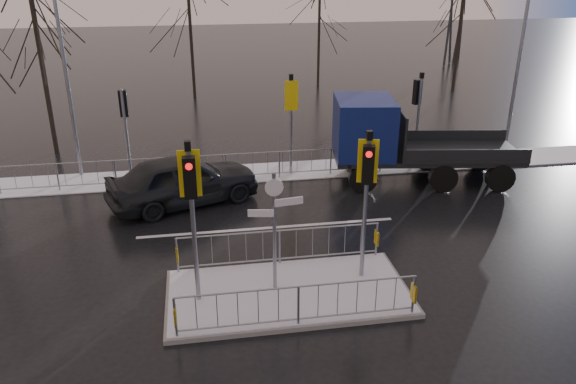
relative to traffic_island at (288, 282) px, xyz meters
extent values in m
plane|color=black|center=(0.01, -0.01, -0.39)|extent=(120.00, 120.00, 0.00)
cube|color=silver|center=(0.01, 8.59, -0.37)|extent=(30.00, 2.00, 0.04)
cube|color=silver|center=(0.01, 3.79, -0.39)|extent=(8.00, 0.15, 0.01)
cube|color=slate|center=(0.01, -0.01, -0.33)|extent=(6.00, 3.00, 0.12)
cube|color=silver|center=(0.01, -0.01, -0.26)|extent=(5.85, 2.85, 0.03)
cube|color=gold|center=(-2.69, -1.39, 0.28)|extent=(0.05, 0.28, 0.42)
cube|color=gold|center=(2.71, -1.39, 0.28)|extent=(0.05, 0.28, 0.42)
cube|color=gold|center=(-2.69, 1.37, 0.28)|extent=(0.05, 0.28, 0.42)
cube|color=gold|center=(2.71, 1.37, 0.28)|extent=(0.05, 0.28, 0.42)
cylinder|color=gray|center=(-2.19, -0.01, 1.63)|extent=(0.11, 0.11, 3.80)
cube|color=black|center=(-2.19, -0.19, 2.98)|extent=(0.28, 0.22, 0.95)
cylinder|color=red|center=(-2.19, -0.30, 3.28)|extent=(0.16, 0.04, 0.16)
cube|color=yellow|center=(-2.19, 0.06, 2.98)|extent=(0.50, 0.03, 1.10)
cube|color=black|center=(-2.19, -0.01, 3.65)|extent=(0.14, 0.14, 0.22)
cylinder|color=gray|center=(2.01, 0.39, 1.58)|extent=(0.11, 0.11, 3.70)
cube|color=black|center=(1.96, 0.22, 2.88)|extent=(0.33, 0.28, 0.95)
cylinder|color=red|center=(1.94, 0.11, 3.18)|extent=(0.16, 0.08, 0.16)
cube|color=yellow|center=(2.03, 0.46, 2.88)|extent=(0.49, 0.16, 1.10)
cube|color=black|center=(2.01, 0.39, 3.55)|extent=(0.14, 0.14, 0.22)
cylinder|color=gray|center=(-0.29, 0.19, 1.28)|extent=(0.09, 0.09, 3.10)
cube|color=silver|center=(0.06, 0.19, 2.08)|extent=(0.70, 0.14, 0.18)
cube|color=silver|center=(-0.61, 0.19, 1.83)|extent=(0.62, 0.15, 0.18)
cylinder|color=silver|center=(-0.29, 0.16, 2.48)|extent=(0.44, 0.03, 0.44)
cylinder|color=gray|center=(-4.49, 8.29, 1.40)|extent=(0.11, 0.11, 3.50)
cube|color=black|center=(-4.49, 8.47, 2.60)|extent=(0.28, 0.22, 0.95)
cylinder|color=red|center=(-4.49, 8.58, 2.90)|extent=(0.16, 0.04, 0.16)
cylinder|color=gray|center=(1.51, 8.29, 1.45)|extent=(0.11, 0.11, 3.60)
cube|color=black|center=(1.51, 8.47, 2.70)|extent=(0.28, 0.22, 0.95)
cylinder|color=red|center=(1.51, 8.58, 3.00)|extent=(0.16, 0.04, 0.16)
cube|color=yellow|center=(1.51, 8.22, 2.70)|extent=(0.50, 0.03, 1.10)
cube|color=black|center=(1.51, 8.29, 3.37)|extent=(0.14, 0.14, 0.22)
cylinder|color=gray|center=(6.51, 8.29, 1.40)|extent=(0.11, 0.11, 3.50)
cube|color=black|center=(6.46, 8.46, 2.60)|extent=(0.33, 0.28, 0.95)
cylinder|color=red|center=(6.44, 8.57, 2.90)|extent=(0.16, 0.08, 0.16)
cube|color=black|center=(6.51, 8.29, 3.27)|extent=(0.14, 0.14, 0.22)
imported|color=black|center=(-2.54, 6.15, 0.47)|extent=(5.45, 3.65, 1.72)
cylinder|color=black|center=(3.73, 6.10, 0.12)|extent=(1.06, 0.45, 1.02)
cylinder|color=black|center=(4.05, 8.23, 0.12)|extent=(1.06, 0.45, 1.02)
cylinder|color=black|center=(6.56, 5.68, 0.12)|extent=(1.06, 0.45, 1.02)
cylinder|color=black|center=(6.88, 7.80, 0.12)|extent=(1.06, 0.45, 1.02)
cylinder|color=black|center=(8.59, 5.38, 0.12)|extent=(1.06, 0.45, 1.02)
cylinder|color=black|center=(8.91, 7.50, 0.12)|extent=(1.06, 0.45, 1.02)
cube|color=black|center=(6.32, 6.80, 0.61)|extent=(7.03, 3.33, 0.16)
cube|color=navy|center=(3.99, 7.15, 1.72)|extent=(2.39, 2.73, 2.05)
cube|color=black|center=(4.97, 7.00, 2.13)|extent=(0.34, 2.03, 1.13)
cube|color=#2D3033|center=(3.38, 7.24, 0.58)|extent=(0.47, 2.35, 0.36)
cube|color=black|center=(7.43, 6.63, 0.76)|extent=(4.82, 3.09, 0.12)
cube|color=black|center=(5.26, 6.96, 1.57)|extent=(0.44, 2.44, 1.53)
cylinder|color=black|center=(-7.99, 12.49, 3.29)|extent=(0.20, 0.20, 7.36)
cylinder|color=black|center=(-1.99, 21.99, 3.06)|extent=(0.19, 0.19, 6.90)
cylinder|color=black|center=(6.01, 23.99, 2.60)|extent=(0.16, 0.16, 5.98)
cylinder|color=black|center=(14.01, 20.99, 3.29)|extent=(0.20, 0.20, 7.36)
cylinder|color=gray|center=(10.51, 8.49, 3.61)|extent=(0.14, 0.14, 8.00)
cylinder|color=gray|center=(-6.49, 9.49, 3.71)|extent=(0.14, 0.14, 8.20)
camera|label=1|loc=(-1.95, -11.73, 7.44)|focal=35.00mm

